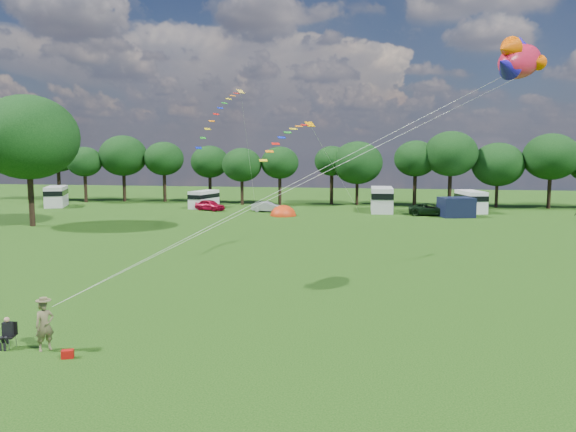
% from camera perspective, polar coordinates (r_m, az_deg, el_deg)
% --- Properties ---
extents(ground_plane, '(180.00, 180.00, 0.00)m').
position_cam_1_polar(ground_plane, '(25.55, -3.09, -11.07)').
color(ground_plane, black).
rests_on(ground_plane, ground).
extents(tree_line, '(102.98, 10.98, 10.27)m').
position_cam_1_polar(tree_line, '(78.71, 9.68, 5.62)').
color(tree_line, black).
rests_on(tree_line, ground).
extents(big_tree, '(10.00, 10.00, 13.28)m').
position_cam_1_polar(big_tree, '(62.69, -24.91, 7.26)').
color(big_tree, black).
rests_on(big_tree, ground).
extents(car_a, '(4.51, 3.23, 1.40)m').
position_cam_1_polar(car_a, '(72.80, -7.94, 1.11)').
color(car_a, '#A70828').
rests_on(car_a, ground).
extents(car_b, '(3.77, 1.75, 1.29)m').
position_cam_1_polar(car_b, '(70.37, -2.10, 0.93)').
color(car_b, '#9CA0A4').
rests_on(car_b, ground).
extents(car_d, '(5.51, 2.76, 1.46)m').
position_cam_1_polar(car_d, '(68.70, 14.32, 0.65)').
color(car_d, black).
rests_on(car_d, ground).
extents(campervan_a, '(4.45, 6.15, 2.77)m').
position_cam_1_polar(campervan_a, '(83.40, -22.48, 1.92)').
color(campervan_a, silver).
rests_on(campervan_a, ground).
extents(campervan_b, '(3.17, 5.11, 2.33)m').
position_cam_1_polar(campervan_b, '(75.91, -8.54, 1.75)').
color(campervan_b, silver).
rests_on(campervan_b, ground).
extents(campervan_c, '(2.89, 6.36, 3.07)m').
position_cam_1_polar(campervan_c, '(71.42, 9.50, 1.74)').
color(campervan_c, silver).
rests_on(campervan_c, ground).
extents(campervan_d, '(3.52, 5.84, 2.67)m').
position_cam_1_polar(campervan_d, '(73.77, 18.07, 1.49)').
color(campervan_d, white).
rests_on(campervan_d, ground).
extents(tent_orange, '(3.14, 3.44, 2.46)m').
position_cam_1_polar(tent_orange, '(66.50, -0.49, 0.05)').
color(tent_orange, red).
rests_on(tent_orange, ground).
extents(tent_greyblue, '(3.44, 3.77, 2.56)m').
position_cam_1_polar(tent_greyblue, '(68.89, 16.78, -0.00)').
color(tent_greyblue, slate).
rests_on(tent_greyblue, ground).
extents(awning_navy, '(4.31, 3.84, 2.28)m').
position_cam_1_polar(awning_navy, '(68.02, 16.71, 0.86)').
color(awning_navy, black).
rests_on(awning_navy, ground).
extents(kite_flyer, '(0.82, 0.86, 1.98)m').
position_cam_1_polar(kite_flyer, '(24.25, -23.49, -10.18)').
color(kite_flyer, brown).
rests_on(kite_flyer, ground).
extents(camp_chair, '(0.62, 0.63, 1.26)m').
position_cam_1_polar(camp_chair, '(25.23, -26.56, -10.25)').
color(camp_chair, '#99999E').
rests_on(camp_chair, ground).
extents(kite_bag, '(0.51, 0.43, 0.31)m').
position_cam_1_polar(kite_bag, '(23.33, -21.48, -12.91)').
color(kite_bag, '#A50E0A').
rests_on(kite_bag, ground).
extents(fish_kite, '(3.22, 4.15, 2.26)m').
position_cam_1_polar(fish_kite, '(27.03, 22.27, 14.43)').
color(fish_kite, red).
rests_on(fish_kite, ground).
extents(streamer_kite_a, '(3.40, 5.71, 5.80)m').
position_cam_1_polar(streamer_kite_a, '(54.36, -6.57, 10.74)').
color(streamer_kite_a, gold).
rests_on(streamer_kite_a, ground).
extents(streamer_kite_c, '(3.20, 4.94, 2.81)m').
position_cam_1_polar(streamer_kite_c, '(39.49, 0.38, 8.32)').
color(streamer_kite_c, orange).
rests_on(streamer_kite_c, ground).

